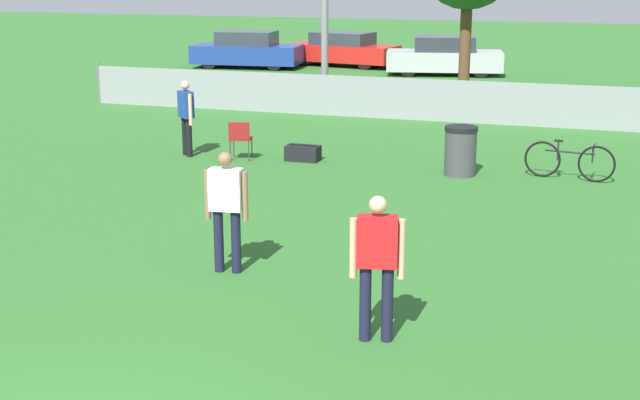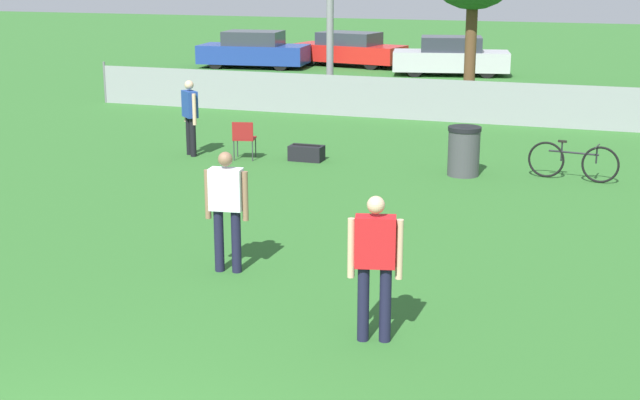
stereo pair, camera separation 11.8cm
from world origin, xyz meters
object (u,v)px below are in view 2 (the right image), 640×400
(player_defender_red, at_px, (375,258))
(player_receiver_white, at_px, (227,203))
(bicycle_sideline, at_px, (573,161))
(spectator_in_blue, at_px, (190,113))
(parked_car_silver, at_px, (451,57))
(folding_chair_sideline, at_px, (244,137))
(gear_bag_sideline, at_px, (306,153))
(parked_car_blue, at_px, (254,50))
(parked_car_red, at_px, (349,49))
(trash_bin, at_px, (464,151))
(frisbee_disc, at_px, (394,225))

(player_defender_red, bearing_deg, player_receiver_white, 134.08)
(player_defender_red, xyz_separation_m, bicycle_sideline, (1.60, 8.47, -0.59))
(spectator_in_blue, bearing_deg, parked_car_silver, -57.57)
(player_defender_red, distance_m, folding_chair_sideline, 9.61)
(gear_bag_sideline, xyz_separation_m, parked_car_blue, (-7.75, 15.49, 0.52))
(player_defender_red, height_order, gear_bag_sideline, player_defender_red)
(spectator_in_blue, bearing_deg, parked_car_blue, -29.91)
(spectator_in_blue, relative_size, parked_car_silver, 0.36)
(gear_bag_sideline, height_order, parked_car_red, parked_car_red)
(player_defender_red, distance_m, trash_bin, 8.21)
(player_receiver_white, bearing_deg, player_defender_red, -39.48)
(player_receiver_white, height_order, trash_bin, player_receiver_white)
(gear_bag_sideline, relative_size, parked_car_red, 0.15)
(player_defender_red, xyz_separation_m, folding_chair_sideline, (-5.09, 8.13, -0.47))
(player_receiver_white, distance_m, parked_car_red, 24.84)
(spectator_in_blue, distance_m, folding_chair_sideline, 1.32)
(folding_chair_sideline, distance_m, parked_car_silver, 15.96)
(folding_chair_sideline, relative_size, bicycle_sideline, 0.48)
(bicycle_sideline, relative_size, gear_bag_sideline, 2.41)
(folding_chair_sideline, relative_size, parked_car_blue, 0.19)
(player_receiver_white, bearing_deg, parked_car_red, 96.11)
(parked_car_blue, bearing_deg, player_receiver_white, -73.91)
(frisbee_disc, relative_size, folding_chair_sideline, 0.36)
(player_receiver_white, height_order, player_defender_red, same)
(player_defender_red, bearing_deg, gear_bag_sideline, 100.67)
(spectator_in_blue, xyz_separation_m, folding_chair_sideline, (1.25, -0.02, -0.44))
(parked_car_red, bearing_deg, trash_bin, -55.71)
(parked_car_silver, bearing_deg, folding_chair_sideline, -106.80)
(folding_chair_sideline, relative_size, gear_bag_sideline, 1.16)
(folding_chair_sideline, distance_m, gear_bag_sideline, 1.36)
(spectator_in_blue, relative_size, trash_bin, 1.68)
(frisbee_disc, relative_size, parked_car_silver, 0.07)
(folding_chair_sideline, distance_m, parked_car_blue, 17.10)
(frisbee_disc, bearing_deg, parked_car_red, 108.83)
(folding_chair_sideline, bearing_deg, parked_car_silver, -108.10)
(spectator_in_blue, bearing_deg, player_receiver_white, 162.25)
(folding_chair_sideline, distance_m, bicycle_sideline, 6.70)
(parked_car_red, distance_m, parked_car_silver, 4.76)
(player_defender_red, relative_size, parked_car_blue, 0.37)
(player_receiver_white, xyz_separation_m, parked_car_silver, (-1.25, 22.47, -0.28))
(frisbee_disc, xyz_separation_m, parked_car_red, (-7.29, 21.38, 0.64))
(frisbee_disc, distance_m, gear_bag_sideline, 5.06)
(player_defender_red, xyz_separation_m, parked_car_red, (-8.16, 25.74, -0.30))
(player_defender_red, relative_size, trash_bin, 1.71)
(player_receiver_white, relative_size, folding_chair_sideline, 2.00)
(folding_chair_sideline, bearing_deg, trash_bin, 167.53)
(gear_bag_sideline, distance_m, parked_car_blue, 17.33)
(player_defender_red, bearing_deg, folding_chair_sideline, 108.47)
(player_defender_red, distance_m, frisbee_disc, 4.54)
(player_defender_red, relative_size, folding_chair_sideline, 2.00)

